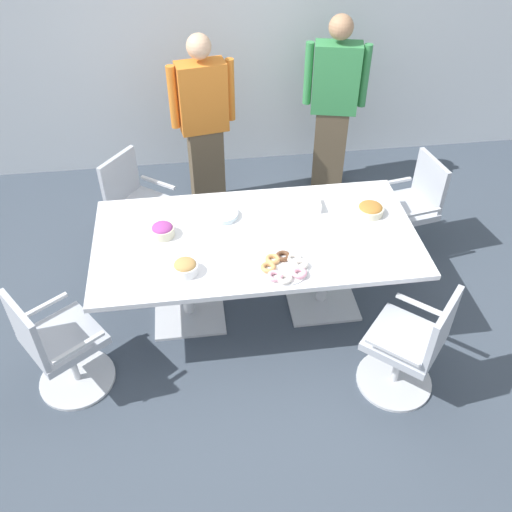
{
  "coord_description": "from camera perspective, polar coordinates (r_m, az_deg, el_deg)",
  "views": [
    {
      "loc": [
        -0.42,
        -3.19,
        3.34
      ],
      "look_at": [
        0.0,
        0.0,
        0.55
      ],
      "focal_mm": 38.98,
      "sensor_mm": 36.0,
      "label": 1
    }
  ],
  "objects": [
    {
      "name": "snack_bowl_cookies",
      "position": [
        3.82,
        -7.27,
        -1.13
      ],
      "size": [
        0.17,
        0.17,
        0.11
      ],
      "color": "white",
      "rests_on": "conference_table"
    },
    {
      "name": "office_chair_2",
      "position": [
        3.95,
        15.56,
        -9.11
      ],
      "size": [
        0.76,
        0.76,
        0.91
      ],
      "rotation": [
        0.0,
        0.0,
        0.84
      ],
      "color": "silver",
      "rests_on": "ground"
    },
    {
      "name": "person_standing_1",
      "position": [
        5.67,
        7.98,
        15.28
      ],
      "size": [
        0.61,
        0.32,
        1.75
      ],
      "rotation": [
        0.0,
        0.0,
        -3.38
      ],
      "color": "brown",
      "rests_on": "ground"
    },
    {
      "name": "snack_bowl_pretzels",
      "position": [
        4.41,
        11.65,
        4.74
      ],
      "size": [
        0.21,
        0.21,
        0.09
      ],
      "color": "beige",
      "rests_on": "conference_table"
    },
    {
      "name": "back_wall",
      "position": [
        5.93,
        -3.29,
        21.8
      ],
      "size": [
        8.0,
        0.1,
        2.8
      ],
      "primitive_type": "cube",
      "color": "silver",
      "rests_on": "ground"
    },
    {
      "name": "conference_table",
      "position": [
        4.21,
        0.0,
        0.77
      ],
      "size": [
        2.4,
        1.2,
        0.75
      ],
      "color": "silver",
      "rests_on": "ground"
    },
    {
      "name": "ground_plane",
      "position": [
        4.64,
        0.0,
        -5.18
      ],
      "size": [
        10.0,
        10.0,
        0.01
      ],
      "primitive_type": "cube",
      "color": "#3D4754"
    },
    {
      "name": "person_standing_0",
      "position": [
        5.37,
        -5.38,
        13.54
      ],
      "size": [
        0.61,
        0.29,
        1.7
      ],
      "rotation": [
        0.0,
        0.0,
        -2.98
      ],
      "color": "brown",
      "rests_on": "ground"
    },
    {
      "name": "snack_bowl_candy_mix",
      "position": [
        4.16,
        -9.57,
        2.65
      ],
      "size": [
        0.17,
        0.17,
        0.11
      ],
      "color": "beige",
      "rests_on": "conference_table"
    },
    {
      "name": "office_chair_0",
      "position": [
        5.07,
        -11.97,
        4.59
      ],
      "size": [
        0.76,
        0.76,
        0.91
      ],
      "rotation": [
        0.0,
        0.0,
        -2.22
      ],
      "color": "silver",
      "rests_on": "ground"
    },
    {
      "name": "office_chair_1",
      "position": [
        4.04,
        -19.61,
        -8.86
      ],
      "size": [
        0.75,
        0.75,
        0.91
      ],
      "rotation": [
        0.0,
        0.0,
        -0.95
      ],
      "color": "silver",
      "rests_on": "ground"
    },
    {
      "name": "donut_platter",
      "position": [
        3.84,
        2.96,
        -1.16
      ],
      "size": [
        0.34,
        0.34,
        0.04
      ],
      "color": "white",
      "rests_on": "conference_table"
    },
    {
      "name": "plate_stack",
      "position": [
        4.31,
        -3.44,
        4.28
      ],
      "size": [
        0.24,
        0.24,
        0.04
      ],
      "color": "white",
      "rests_on": "conference_table"
    },
    {
      "name": "office_chair_3",
      "position": [
        5.12,
        15.34,
        4.38
      ],
      "size": [
        0.63,
        0.63,
        0.91
      ],
      "rotation": [
        0.0,
        0.0,
        -4.53
      ],
      "color": "silver",
      "rests_on": "ground"
    },
    {
      "name": "napkin_pile",
      "position": [
        4.4,
        5.39,
        5.29
      ],
      "size": [
        0.17,
        0.17,
        0.08
      ],
      "primitive_type": "cube",
      "color": "white",
      "rests_on": "conference_table"
    }
  ]
}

